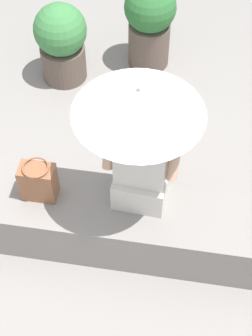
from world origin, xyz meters
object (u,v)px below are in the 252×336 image
object	(u,v)px
handbag_black	(38,181)
person_seated	(141,160)
planter_near	(150,21)
planter_far	(61,41)
parasol	(139,102)

from	to	relation	value
handbag_black	person_seated	bearing A→B (deg)	-173.00
planter_near	planter_far	size ratio (longest dim) A/B	1.12
parasol	handbag_black	bearing A→B (deg)	6.58
person_seated	planter_far	size ratio (longest dim) A/B	1.20
parasol	planter_near	world-z (taller)	parasol
person_seated	planter_far	xyz separation A→B (m)	(0.93, -1.59, -0.41)
handbag_black	planter_far	bearing A→B (deg)	-81.11
planter_far	planter_near	bearing A→B (deg)	-156.47
planter_near	planter_far	bearing A→B (deg)	23.53
person_seated	handbag_black	xyz separation A→B (m)	(0.67, 0.08, -0.25)
person_seated	planter_far	world-z (taller)	person_seated
parasol	planter_far	size ratio (longest dim) A/B	1.33
person_seated	planter_near	distance (m)	1.95
planter_near	planter_far	world-z (taller)	planter_near
handbag_black	planter_near	xyz separation A→B (m)	(-0.48, -1.99, -0.10)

